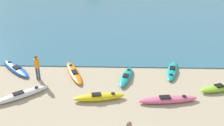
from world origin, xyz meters
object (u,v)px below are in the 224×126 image
object	(u,v)px
kayak_on_sand_1	(221,88)
kayak_on_sand_8	(126,77)
kayak_on_sand_7	(99,97)
kayak_on_sand_5	(22,95)
kayak_on_sand_6	(168,99)
kayak_on_sand_2	(74,73)
kayak_on_sand_3	(16,68)
person_near_waterline	(37,66)
kayak_on_sand_0	(172,71)

from	to	relation	value
kayak_on_sand_1	kayak_on_sand_8	bearing A→B (deg)	167.79
kayak_on_sand_7	kayak_on_sand_8	bearing A→B (deg)	57.70
kayak_on_sand_5	kayak_on_sand_7	world-z (taller)	kayak_on_sand_7
kayak_on_sand_1	kayak_on_sand_6	distance (m)	3.71
kayak_on_sand_2	kayak_on_sand_3	xyz separation A→B (m)	(-4.18, 0.53, 0.01)
kayak_on_sand_2	kayak_on_sand_8	world-z (taller)	kayak_on_sand_8
kayak_on_sand_3	kayak_on_sand_6	bearing A→B (deg)	-20.15
kayak_on_sand_2	kayak_on_sand_8	bearing A→B (deg)	-8.10
kayak_on_sand_7	kayak_on_sand_3	bearing A→B (deg)	149.74
kayak_on_sand_3	kayak_on_sand_8	xyz separation A→B (m)	(7.70, -1.03, 0.01)
kayak_on_sand_2	kayak_on_sand_6	world-z (taller)	kayak_on_sand_6
kayak_on_sand_2	kayak_on_sand_5	world-z (taller)	kayak_on_sand_5
person_near_waterline	kayak_on_sand_8	bearing A→B (deg)	2.70
kayak_on_sand_3	kayak_on_sand_8	distance (m)	7.76
kayak_on_sand_7	kayak_on_sand_8	distance (m)	2.99
kayak_on_sand_6	kayak_on_sand_8	bearing A→B (deg)	130.99
kayak_on_sand_7	kayak_on_sand_8	size ratio (longest dim) A/B	1.05
kayak_on_sand_5	person_near_waterline	distance (m)	2.30
kayak_on_sand_6	kayak_on_sand_3	bearing A→B (deg)	159.85
kayak_on_sand_1	kayak_on_sand_7	distance (m)	7.43
kayak_on_sand_1	kayak_on_sand_7	size ratio (longest dim) A/B	0.97
kayak_on_sand_5	kayak_on_sand_6	xyz separation A→B (m)	(8.39, -0.24, -0.01)
kayak_on_sand_5	person_near_waterline	xyz separation A→B (m)	(0.38, 2.12, 0.81)
kayak_on_sand_5	kayak_on_sand_6	bearing A→B (deg)	-1.65
kayak_on_sand_0	kayak_on_sand_3	size ratio (longest dim) A/B	1.02
kayak_on_sand_6	kayak_on_sand_7	size ratio (longest dim) A/B	1.15
kayak_on_sand_1	person_near_waterline	size ratio (longest dim) A/B	1.73
kayak_on_sand_5	kayak_on_sand_8	xyz separation A→B (m)	(6.10, 2.39, -0.02)
kayak_on_sand_5	kayak_on_sand_6	distance (m)	8.39
kayak_on_sand_7	person_near_waterline	size ratio (longest dim) A/B	1.78
kayak_on_sand_1	kayak_on_sand_5	xyz separation A→B (m)	(-11.82, -1.15, 0.01)
kayak_on_sand_0	kayak_on_sand_7	size ratio (longest dim) A/B	1.03
kayak_on_sand_7	kayak_on_sand_0	bearing A→B (deg)	36.46
kayak_on_sand_6	kayak_on_sand_7	xyz separation A→B (m)	(-3.88, 0.11, 0.02)
kayak_on_sand_2	person_near_waterline	bearing A→B (deg)	-160.65
person_near_waterline	kayak_on_sand_2	bearing A→B (deg)	19.35
kayak_on_sand_0	kayak_on_sand_1	distance (m)	3.39
kayak_on_sand_3	kayak_on_sand_5	distance (m)	3.78
kayak_on_sand_5	kayak_on_sand_7	xyz separation A→B (m)	(4.50, -0.14, 0.01)
kayak_on_sand_3	kayak_on_sand_6	size ratio (longest dim) A/B	0.87
kayak_on_sand_5	kayak_on_sand_7	distance (m)	4.51
kayak_on_sand_1	kayak_on_sand_6	bearing A→B (deg)	-157.92
kayak_on_sand_2	kayak_on_sand_8	size ratio (longest dim) A/B	1.21
kayak_on_sand_7	kayak_on_sand_2	bearing A→B (deg)	122.44
kayak_on_sand_1	kayak_on_sand_3	world-z (taller)	kayak_on_sand_1
person_near_waterline	kayak_on_sand_7	bearing A→B (deg)	-28.71
kayak_on_sand_2	kayak_on_sand_3	distance (m)	4.21
kayak_on_sand_5	kayak_on_sand_6	size ratio (longest dim) A/B	0.86
kayak_on_sand_3	kayak_on_sand_6	world-z (taller)	kayak_on_sand_6
kayak_on_sand_6	kayak_on_sand_5	bearing A→B (deg)	178.35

